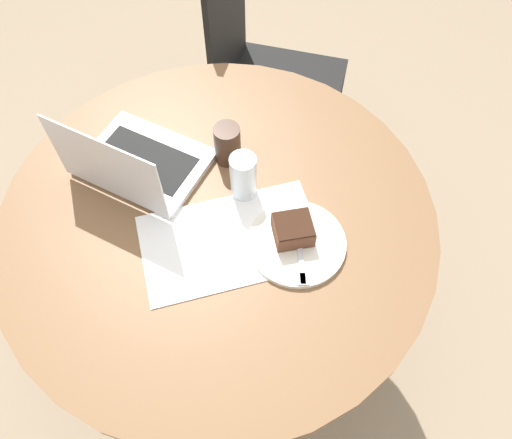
{
  "coord_description": "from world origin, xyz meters",
  "views": [
    {
      "loc": [
        -0.38,
        -0.51,
        1.77
      ],
      "look_at": [
        0.04,
        -0.09,
        0.82
      ],
      "focal_mm": 35.0,
      "sensor_mm": 36.0,
      "label": 1
    }
  ],
  "objects": [
    {
      "name": "ground_plane",
      "position": [
        0.0,
        0.0,
        0.0
      ],
      "size": [
        12.0,
        12.0,
        0.0
      ],
      "primitive_type": "plane",
      "color": "gray"
    },
    {
      "name": "cake_slice",
      "position": [
        0.08,
        -0.17,
        0.82
      ],
      "size": [
        0.11,
        0.11,
        0.05
      ],
      "rotation": [
        0.0,
        0.0,
        5.68
      ],
      "color": "brown",
      "rests_on": "plate"
    },
    {
      "name": "fork",
      "position": [
        0.05,
        -0.22,
        0.79
      ],
      "size": [
        0.13,
        0.14,
        0.0
      ],
      "rotation": [
        0.0,
        0.0,
        3.97
      ],
      "color": "silver",
      "rests_on": "plate"
    },
    {
      "name": "water_glass",
      "position": [
        0.09,
        -0.0,
        0.84
      ],
      "size": [
        0.06,
        0.06,
        0.12
      ],
      "color": "silver",
      "rests_on": "dining_table"
    },
    {
      "name": "dining_table",
      "position": [
        0.0,
        0.0,
        0.62
      ],
      "size": [
        1.04,
        1.04,
        0.78
      ],
      "color": "brown",
      "rests_on": "ground_plane"
    },
    {
      "name": "chair",
      "position": [
        0.62,
        0.46,
        0.51
      ],
      "size": [
        0.58,
        0.58,
        0.99
      ],
      "rotation": [
        0.0,
        0.0,
        3.68
      ],
      "color": "black",
      "rests_on": "ground_plane"
    },
    {
      "name": "plate",
      "position": [
        0.07,
        -0.19,
        0.78
      ],
      "size": [
        0.22,
        0.22,
        0.01
      ],
      "color": "silver",
      "rests_on": "dining_table"
    },
    {
      "name": "coffee_glass",
      "position": [
        0.13,
        0.1,
        0.83
      ],
      "size": [
        0.06,
        0.06,
        0.11
      ],
      "color": "#3D2619",
      "rests_on": "dining_table"
    },
    {
      "name": "laptop",
      "position": [
        -0.06,
        0.23,
        0.82
      ],
      "size": [
        0.31,
        0.35,
        0.22
      ],
      "rotation": [
        0.0,
        0.0,
        5.02
      ],
      "color": "silver",
      "rests_on": "dining_table"
    },
    {
      "name": "paper_document",
      "position": [
        -0.03,
        -0.08,
        0.78
      ],
      "size": [
        0.47,
        0.41,
        0.0
      ],
      "rotation": [
        0.0,
        0.0,
        -0.52
      ],
      "color": "white",
      "rests_on": "dining_table"
    }
  ]
}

